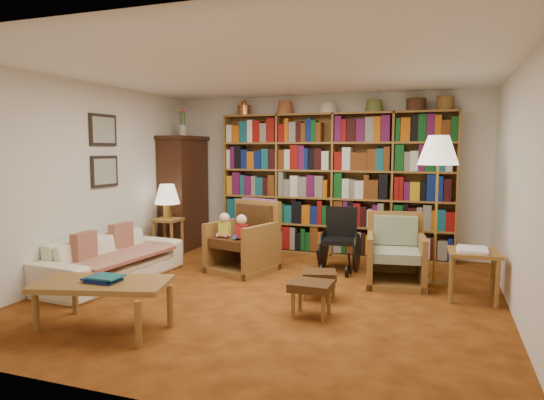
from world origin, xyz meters
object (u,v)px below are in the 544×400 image
at_px(armchair_sage, 396,257).
at_px(armchair_leather, 245,242).
at_px(footstool_a, 319,276).
at_px(coffee_table, 103,287).
at_px(wheelchair, 340,242).
at_px(side_table_papers, 474,259).
at_px(sofa, 113,259).
at_px(floor_lamp, 438,156).
at_px(footstool_b, 311,288).
at_px(side_table_lamp, 168,229).

bearing_deg(armchair_sage, armchair_leather, -179.71).
xyz_separation_m(footstool_a, coffee_table, (-1.64, -1.54, 0.14)).
height_order(armchair_sage, wheelchair, armchair_sage).
bearing_deg(footstool_a, side_table_papers, 18.59).
xyz_separation_m(sofa, floor_lamp, (3.79, 1.19, 1.28)).
distance_m(armchair_sage, floor_lamp, 1.31).
bearing_deg(armchair_sage, floor_lamp, 11.69).
relative_size(wheelchair, side_table_papers, 1.49).
xyz_separation_m(armchair_leather, floor_lamp, (2.46, 0.10, 1.17)).
xyz_separation_m(sofa, footstool_b, (2.67, -0.41, -0.00)).
distance_m(sofa, armchair_leather, 1.73).
distance_m(armchair_sage, wheelchair, 0.89).
bearing_deg(side_table_lamp, footstool_b, -34.00).
bearing_deg(side_table_papers, side_table_lamp, 169.86).
bearing_deg(side_table_lamp, armchair_leather, -14.26).
height_order(side_table_lamp, side_table_papers, side_table_lamp).
xyz_separation_m(side_table_lamp, footstool_a, (2.71, -1.30, -0.17)).
height_order(sofa, side_table_lamp, side_table_lamp).
bearing_deg(footstool_b, armchair_sage, 65.79).
distance_m(sofa, side_table_lamp, 1.47).
xyz_separation_m(sofa, side_table_papers, (4.20, 0.69, 0.18)).
xyz_separation_m(side_table_papers, footstool_b, (-1.53, -1.10, -0.18)).
distance_m(sofa, armchair_sage, 3.52).
distance_m(armchair_sage, coffee_table, 3.45).
relative_size(side_table_papers, footstool_a, 1.31).
bearing_deg(wheelchair, sofa, -149.51).
bearing_deg(sofa, armchair_leather, -46.20).
bearing_deg(armchair_sage, footstool_a, -127.87).
xyz_separation_m(armchair_leather, footstool_b, (1.33, -1.50, -0.11)).
distance_m(footstool_b, coffee_table, 1.97).
relative_size(side_table_lamp, coffee_table, 0.46).
height_order(sofa, wheelchair, wheelchair).
bearing_deg(footstool_a, side_table_lamp, 154.26).
height_order(armchair_sage, side_table_papers, armchair_sage).
distance_m(armchair_leather, wheelchair, 1.29).
relative_size(side_table_lamp, side_table_papers, 1.03).
bearing_deg(sofa, armchair_sage, -67.32).
height_order(side_table_lamp, footstool_b, side_table_lamp).
height_order(side_table_lamp, armchair_leather, armchair_leather).
bearing_deg(armchair_sage, side_table_lamp, 174.14).
bearing_deg(armchair_sage, coffee_table, -133.76).
bearing_deg(armchair_leather, coffee_table, -98.45).
height_order(armchair_leather, armchair_sage, armchair_leather).
bearing_deg(armchair_leather, floor_lamp, 2.38).
relative_size(side_table_lamp, floor_lamp, 0.33).
bearing_deg(armchair_sage, footstool_b, -114.21).
xyz_separation_m(side_table_papers, coffee_table, (-3.24, -2.07, -0.06)).
distance_m(wheelchair, side_table_papers, 1.84).
xyz_separation_m(armchair_sage, coffee_table, (-2.38, -2.49, 0.07)).
bearing_deg(side_table_lamp, footstool_a, -25.74).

